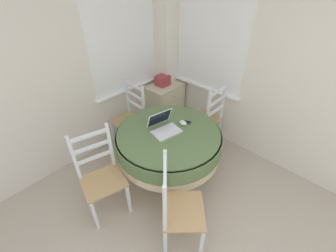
{
  "coord_description": "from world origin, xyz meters",
  "views": [
    {
      "loc": [
        -0.39,
        0.04,
        2.3
      ],
      "look_at": [
        1.25,
        1.59,
        0.66
      ],
      "focal_mm": 24.0,
      "sensor_mm": 36.0,
      "label": 1
    }
  ],
  "objects_px": {
    "computer_mouse": "(183,123)",
    "corner_cabinet": "(164,104)",
    "laptop": "(164,127)",
    "storage_box": "(163,81)",
    "dining_chair_camera_near": "(178,209)",
    "dining_chair_near_back_window": "(130,119)",
    "round_dining_table": "(169,142)",
    "cell_phone": "(187,122)",
    "dining_chair_left_flank": "(101,177)",
    "dining_chair_near_right_window": "(207,119)"
  },
  "relations": [
    {
      "from": "dining_chair_left_flank",
      "to": "corner_cabinet",
      "type": "xyz_separation_m",
      "value": [
        1.68,
        0.71,
        -0.12
      ]
    },
    {
      "from": "dining_chair_near_back_window",
      "to": "storage_box",
      "type": "distance_m",
      "value": 0.82
    },
    {
      "from": "dining_chair_camera_near",
      "to": "dining_chair_left_flank",
      "type": "distance_m",
      "value": 0.88
    },
    {
      "from": "cell_phone",
      "to": "dining_chair_left_flank",
      "type": "height_order",
      "value": "dining_chair_left_flank"
    },
    {
      "from": "dining_chair_camera_near",
      "to": "dining_chair_left_flank",
      "type": "xyz_separation_m",
      "value": [
        -0.27,
        0.84,
        0.0
      ]
    },
    {
      "from": "storage_box",
      "to": "dining_chair_near_back_window",
      "type": "bearing_deg",
      "value": -174.26
    },
    {
      "from": "laptop",
      "to": "dining_chair_near_right_window",
      "type": "distance_m",
      "value": 0.9
    },
    {
      "from": "corner_cabinet",
      "to": "storage_box",
      "type": "distance_m",
      "value": 0.44
    },
    {
      "from": "dining_chair_near_back_window",
      "to": "dining_chair_camera_near",
      "type": "height_order",
      "value": "same"
    },
    {
      "from": "corner_cabinet",
      "to": "dining_chair_camera_near",
      "type": "bearing_deg",
      "value": -132.42
    },
    {
      "from": "storage_box",
      "to": "round_dining_table",
      "type": "bearing_deg",
      "value": -132.46
    },
    {
      "from": "cell_phone",
      "to": "laptop",
      "type": "bearing_deg",
      "value": 162.49
    },
    {
      "from": "dining_chair_left_flank",
      "to": "storage_box",
      "type": "height_order",
      "value": "dining_chair_left_flank"
    },
    {
      "from": "dining_chair_left_flank",
      "to": "corner_cabinet",
      "type": "relative_size",
      "value": 1.41
    },
    {
      "from": "laptop",
      "to": "dining_chair_near_back_window",
      "type": "relative_size",
      "value": 0.36
    },
    {
      "from": "dining_chair_camera_near",
      "to": "corner_cabinet",
      "type": "relative_size",
      "value": 1.41
    },
    {
      "from": "dining_chair_near_right_window",
      "to": "round_dining_table",
      "type": "bearing_deg",
      "value": -177.67
    },
    {
      "from": "dining_chair_camera_near",
      "to": "corner_cabinet",
      "type": "distance_m",
      "value": 2.1
    },
    {
      "from": "round_dining_table",
      "to": "laptop",
      "type": "xyz_separation_m",
      "value": [
        -0.01,
        0.06,
        0.19
      ]
    },
    {
      "from": "corner_cabinet",
      "to": "cell_phone",
      "type": "bearing_deg",
      "value": -121.46
    },
    {
      "from": "round_dining_table",
      "to": "cell_phone",
      "type": "relative_size",
      "value": 10.42
    },
    {
      "from": "dining_chair_camera_near",
      "to": "laptop",
      "type": "bearing_deg",
      "value": 52.5
    },
    {
      "from": "cell_phone",
      "to": "storage_box",
      "type": "relative_size",
      "value": 0.61
    },
    {
      "from": "computer_mouse",
      "to": "storage_box",
      "type": "xyz_separation_m",
      "value": [
        0.61,
        0.94,
        0.05
      ]
    },
    {
      "from": "dining_chair_near_back_window",
      "to": "dining_chair_near_right_window",
      "type": "xyz_separation_m",
      "value": [
        0.76,
        -0.81,
        0.0
      ]
    },
    {
      "from": "dining_chair_near_back_window",
      "to": "computer_mouse",
      "type": "bearing_deg",
      "value": -80.81
    },
    {
      "from": "dining_chair_left_flank",
      "to": "corner_cabinet",
      "type": "distance_m",
      "value": 1.83
    },
    {
      "from": "dining_chair_near_right_window",
      "to": "dining_chair_left_flank",
      "type": "distance_m",
      "value": 1.67
    },
    {
      "from": "round_dining_table",
      "to": "storage_box",
      "type": "xyz_separation_m",
      "value": [
        0.84,
        0.92,
        0.22
      ]
    },
    {
      "from": "cell_phone",
      "to": "storage_box",
      "type": "bearing_deg",
      "value": 59.95
    },
    {
      "from": "computer_mouse",
      "to": "dining_chair_left_flank",
      "type": "relative_size",
      "value": 0.1
    },
    {
      "from": "cell_phone",
      "to": "corner_cabinet",
      "type": "relative_size",
      "value": 0.16
    },
    {
      "from": "laptop",
      "to": "storage_box",
      "type": "distance_m",
      "value": 1.2
    },
    {
      "from": "laptop",
      "to": "dining_chair_left_flank",
      "type": "distance_m",
      "value": 0.87
    },
    {
      "from": "round_dining_table",
      "to": "cell_phone",
      "type": "distance_m",
      "value": 0.33
    },
    {
      "from": "dining_chair_left_flank",
      "to": "cell_phone",
      "type": "bearing_deg",
      "value": -11.88
    },
    {
      "from": "cell_phone",
      "to": "dining_chair_left_flank",
      "type": "distance_m",
      "value": 1.16
    },
    {
      "from": "corner_cabinet",
      "to": "storage_box",
      "type": "relative_size",
      "value": 3.7
    },
    {
      "from": "round_dining_table",
      "to": "dining_chair_camera_near",
      "type": "bearing_deg",
      "value": -130.71
    },
    {
      "from": "computer_mouse",
      "to": "cell_phone",
      "type": "bearing_deg",
      "value": -5.7
    },
    {
      "from": "laptop",
      "to": "dining_chair_left_flank",
      "type": "xyz_separation_m",
      "value": [
        -0.81,
        0.14,
        -0.3
      ]
    },
    {
      "from": "dining_chair_camera_near",
      "to": "dining_chair_left_flank",
      "type": "bearing_deg",
      "value": 107.98
    },
    {
      "from": "laptop",
      "to": "dining_chair_near_back_window",
      "type": "bearing_deg",
      "value": 83.03
    },
    {
      "from": "computer_mouse",
      "to": "round_dining_table",
      "type": "bearing_deg",
      "value": 173.39
    },
    {
      "from": "computer_mouse",
      "to": "corner_cabinet",
      "type": "relative_size",
      "value": 0.14
    },
    {
      "from": "dining_chair_left_flank",
      "to": "round_dining_table",
      "type": "bearing_deg",
      "value": -13.78
    },
    {
      "from": "computer_mouse",
      "to": "dining_chair_near_right_window",
      "type": "height_order",
      "value": "dining_chair_near_right_window"
    },
    {
      "from": "dining_chair_near_back_window",
      "to": "round_dining_table",
      "type": "bearing_deg",
      "value": -95.69
    },
    {
      "from": "round_dining_table",
      "to": "laptop",
      "type": "relative_size",
      "value": 3.41
    },
    {
      "from": "dining_chair_camera_near",
      "to": "dining_chair_near_right_window",
      "type": "bearing_deg",
      "value": 25.76
    }
  ]
}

